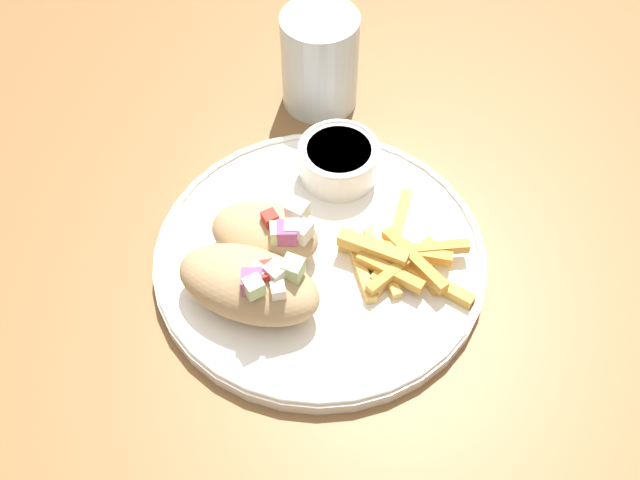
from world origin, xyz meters
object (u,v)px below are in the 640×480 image
Objects in this scene: pita_sandwich_far at (267,234)px; water_glass at (320,65)px; plate at (320,255)px; fries_pile at (398,258)px; pita_sandwich_near at (250,284)px; sauce_ramekin at (339,159)px.

pita_sandwich_far is 1.09× the size of water_glass.
water_glass reaches higher than plate.
pita_sandwich_far is at bearing 161.24° from fries_pile.
pita_sandwich_near is 1.34× the size of water_glass.
pita_sandwich_near is at bearing -128.28° from sauce_ramekin.
pita_sandwich_near is 0.06m from pita_sandwich_far.
water_glass is (0.04, 0.22, 0.04)m from plate.
fries_pile is 1.28× the size of water_glass.
pita_sandwich_near is at bearing -174.15° from fries_pile.
water_glass reaches higher than sauce_ramekin.
water_glass is (0.00, 0.13, 0.01)m from sauce_ramekin.
water_glass is (0.09, 0.21, 0.01)m from pita_sandwich_far.
water_glass is at bearing 98.06° from pita_sandwich_near.
water_glass is (0.11, 0.26, 0.01)m from pita_sandwich_near.
pita_sandwich_far is 0.12m from fries_pile.
water_glass reaches higher than fries_pile.
plate is 0.08m from fries_pile.
fries_pile is 1.73× the size of sauce_ramekin.
pita_sandwich_far is (0.02, 0.05, -0.00)m from pita_sandwich_near.
sauce_ramekin is at bearing -92.15° from water_glass.
fries_pile is (0.07, -0.03, 0.01)m from plate.
pita_sandwich_near reaches higher than plate.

